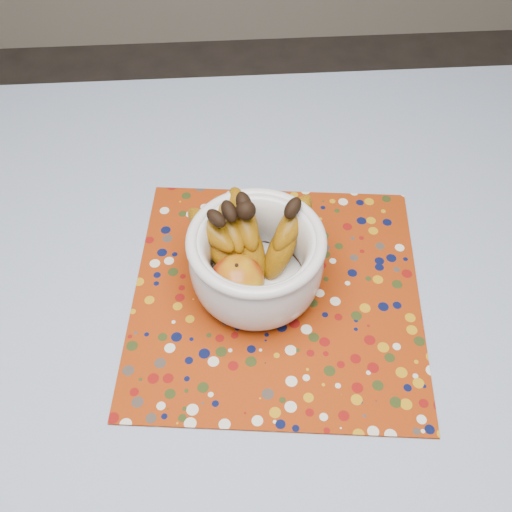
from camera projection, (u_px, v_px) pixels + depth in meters
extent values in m
cube|color=brown|center=(218.00, 380.00, 0.84)|extent=(1.20, 1.20, 0.04)
cylinder|color=brown|center=(434.00, 240.00, 1.48)|extent=(0.06, 0.06, 0.71)
cube|color=slate|center=(217.00, 371.00, 0.82)|extent=(1.32, 1.32, 0.01)
cube|color=maroon|center=(276.00, 294.00, 0.89)|extent=(0.46, 0.46, 0.00)
cylinder|color=silver|center=(256.00, 285.00, 0.89)|extent=(0.10, 0.10, 0.01)
cylinder|color=silver|center=(256.00, 281.00, 0.88)|extent=(0.14, 0.14, 0.01)
torus|color=silver|center=(256.00, 240.00, 0.81)|extent=(0.19, 0.19, 0.02)
ellipsoid|color=#711004|center=(237.00, 281.00, 0.83)|extent=(0.08, 0.08, 0.07)
sphere|color=black|center=(246.00, 210.00, 0.82)|extent=(0.03, 0.03, 0.03)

